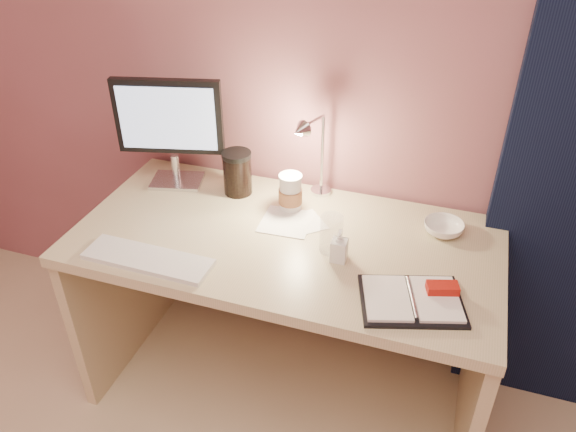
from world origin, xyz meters
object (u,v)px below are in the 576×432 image
(desk, at_px, (292,276))
(lotion_bottle, at_px, (339,246))
(bowl, at_px, (444,228))
(monitor, at_px, (170,123))
(planner, at_px, (414,299))
(coffee_cup, at_px, (290,193))
(dark_jar, at_px, (238,175))
(clear_cup, at_px, (331,234))
(keyboard, at_px, (148,259))
(desk_lamp, at_px, (325,153))

(desk, relative_size, lotion_bottle, 12.91)
(desk, height_order, bowl, bowl)
(bowl, bearing_deg, monitor, 178.92)
(desk, bearing_deg, bowl, 13.00)
(planner, relative_size, coffee_cup, 2.49)
(dark_jar, bearing_deg, desk, -28.94)
(coffee_cup, distance_m, bowl, 0.53)
(bowl, bearing_deg, coffee_cup, -178.13)
(bowl, bearing_deg, clear_cup, -147.80)
(clear_cup, bearing_deg, keyboard, -155.57)
(monitor, relative_size, planner, 1.23)
(planner, xyz_separation_m, bowl, (0.04, 0.37, 0.01))
(monitor, relative_size, lotion_bottle, 3.80)
(monitor, distance_m, bowl, 1.02)
(dark_jar, bearing_deg, monitor, -177.75)
(coffee_cup, relative_size, bowl, 1.03)
(desk, relative_size, bowl, 10.66)
(coffee_cup, bearing_deg, desk, -68.40)
(desk, bearing_deg, lotion_bottle, -34.62)
(dark_jar, bearing_deg, clear_cup, -29.64)
(lotion_bottle, distance_m, desk_lamp, 0.36)
(lotion_bottle, height_order, desk_lamp, desk_lamp)
(keyboard, bearing_deg, desk, 43.32)
(monitor, bearing_deg, coffee_cup, -18.49)
(monitor, xyz_separation_m, bowl, (1.00, -0.02, -0.23))
(clear_cup, xyz_separation_m, dark_jar, (-0.42, 0.24, 0.01))
(planner, height_order, bowl, planner)
(monitor, relative_size, dark_jar, 2.81)
(desk, relative_size, monitor, 3.39)
(planner, relative_size, clear_cup, 2.66)
(desk, xyz_separation_m, lotion_bottle, (0.20, -0.14, 0.28))
(keyboard, bearing_deg, clear_cup, 25.20)
(planner, xyz_separation_m, dark_jar, (-0.70, 0.40, 0.06))
(monitor, relative_size, desk_lamp, 1.26)
(planner, xyz_separation_m, coffee_cup, (-0.49, 0.35, 0.05))
(bowl, xyz_separation_m, desk_lamp, (-0.43, 0.05, 0.18))
(keyboard, xyz_separation_m, clear_cup, (0.52, 0.24, 0.05))
(clear_cup, bearing_deg, desk_lamp, 110.70)
(desk, xyz_separation_m, coffee_cup, (-0.04, 0.10, 0.29))
(monitor, bearing_deg, lotion_bottle, -34.95)
(lotion_bottle, bearing_deg, dark_jar, 148.51)
(lotion_bottle, bearing_deg, keyboard, -160.63)
(clear_cup, bearing_deg, desk, 149.25)
(coffee_cup, distance_m, lotion_bottle, 0.33)
(bowl, relative_size, lotion_bottle, 1.21)
(monitor, height_order, coffee_cup, monitor)
(lotion_bottle, bearing_deg, desk_lamp, 114.24)
(desk, height_order, planner, planner)
(desk, xyz_separation_m, clear_cup, (0.16, -0.10, 0.29))
(desk, xyz_separation_m, dark_jar, (-0.26, 0.14, 0.30))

